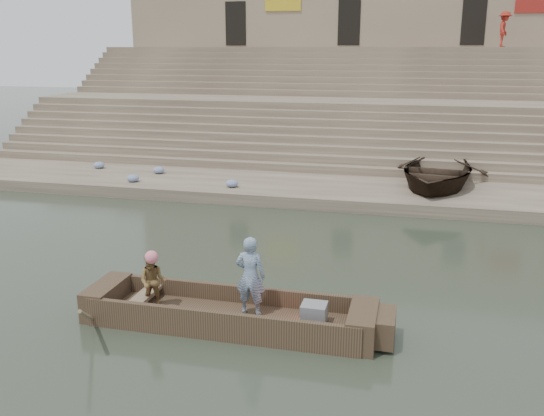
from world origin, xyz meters
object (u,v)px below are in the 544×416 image
at_px(rowing_man, 153,281).
at_px(beached_rowboat, 436,172).
at_px(standing_man, 250,276).
at_px(pedestrian, 504,29).
at_px(main_rowboat, 228,320).
at_px(television, 313,314).

height_order(rowing_man, beached_rowboat, beached_rowboat).
distance_m(standing_man, pedestrian, 26.43).
bearing_deg(beached_rowboat, rowing_man, -107.77).
relative_size(rowing_man, beached_rowboat, 0.22).
relative_size(main_rowboat, beached_rowboat, 1.00).
distance_m(rowing_man, beached_rowboat, 12.60).
relative_size(standing_man, television, 3.37).
height_order(main_rowboat, standing_man, standing_man).
bearing_deg(main_rowboat, pedestrian, 73.32).
bearing_deg(standing_man, beached_rowboat, -107.40).
bearing_deg(standing_man, rowing_man, 6.46).
distance_m(main_rowboat, television, 1.68).
distance_m(standing_man, rowing_man, 1.93).
distance_m(main_rowboat, beached_rowboat, 11.98).
distance_m(beached_rowboat, pedestrian, 15.17).
relative_size(standing_man, rowing_man, 1.40).
xyz_separation_m(main_rowboat, television, (1.65, -0.00, 0.31)).
relative_size(rowing_man, television, 2.41).
distance_m(main_rowboat, pedestrian, 26.85).
bearing_deg(main_rowboat, television, -0.00).
relative_size(standing_man, beached_rowboat, 0.31).
xyz_separation_m(standing_man, rowing_man, (-1.91, -0.19, -0.22)).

